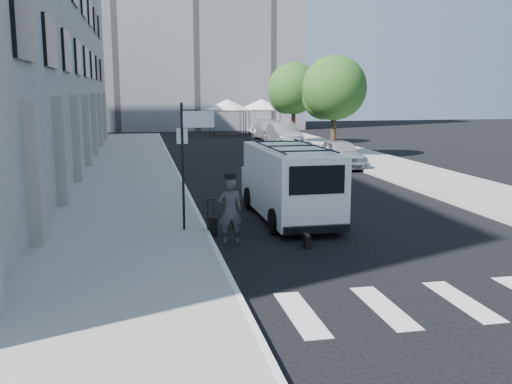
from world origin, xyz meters
name	(u,v)px	position (x,y,z in m)	size (l,w,h in m)	color
ground	(307,262)	(0.00, 0.00, 0.00)	(120.00, 120.00, 0.00)	black
sidewalk_left	(130,171)	(-4.25, 16.00, 0.07)	(4.50, 48.00, 0.15)	gray
sidewalk_right	(355,156)	(9.00, 20.00, 0.07)	(4.00, 56.00, 0.15)	gray
building_far	(190,8)	(2.00, 50.00, 12.50)	(22.00, 12.00, 25.00)	slate
sign_pole	(191,140)	(-2.36, 3.20, 2.65)	(1.03, 0.07, 3.50)	black
tree_near	(332,90)	(7.50, 20.15, 3.97)	(3.80, 3.83, 6.03)	black
tree_far	(292,90)	(7.50, 29.15, 3.97)	(3.80, 3.83, 6.03)	black
tent_left	(227,105)	(4.00, 38.00, 2.71)	(4.00, 4.00, 3.20)	black
tent_right	(261,105)	(7.20, 38.50, 2.71)	(4.00, 4.00, 3.20)	black
businessman	(230,211)	(-1.49, 2.00, 0.88)	(0.64, 0.42, 1.76)	#3D3D40
briefcase	(307,241)	(0.38, 1.24, 0.17)	(0.12, 0.44, 0.34)	black
suitcase	(212,226)	(-1.84, 3.00, 0.27)	(0.25, 0.38, 0.99)	black
cargo_van	(289,182)	(0.80, 4.70, 1.16)	(2.14, 5.91, 2.22)	white
parked_car_a	(341,154)	(6.52, 15.72, 0.73)	(1.72, 4.29, 1.46)	#9FA0A6
parked_car_b	(284,135)	(6.54, 27.70, 0.80)	(1.70, 4.88, 1.61)	slate
parked_car_c	(271,130)	(6.80, 32.75, 0.81)	(2.27, 5.58, 1.62)	#9D9EA5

